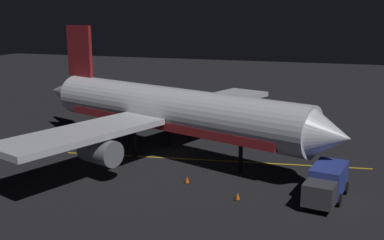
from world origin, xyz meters
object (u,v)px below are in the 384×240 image
at_px(airliner, 166,111).
at_px(traffic_cone_near_left, 238,196).
at_px(baggage_truck, 326,184).
at_px(ground_crew_worker, 316,145).
at_px(traffic_cone_near_right, 187,180).
at_px(catering_truck, 198,118).

bearing_deg(airliner, traffic_cone_near_left, 45.49).
xyz_separation_m(baggage_truck, ground_crew_worker, (-11.25, -1.45, -0.34)).
bearing_deg(baggage_truck, traffic_cone_near_right, -90.46).
relative_size(catering_truck, traffic_cone_near_right, 11.31).
height_order(baggage_truck, traffic_cone_near_left, baggage_truck).
relative_size(airliner, catering_truck, 5.43).
distance_m(airliner, ground_crew_worker, 14.38).
bearing_deg(traffic_cone_near_left, airliner, -134.51).
bearing_deg(baggage_truck, airliner, -114.62).
bearing_deg(traffic_cone_near_left, traffic_cone_near_right, -114.15).
xyz_separation_m(ground_crew_worker, traffic_cone_near_right, (11.17, -8.93, -0.64)).
distance_m(baggage_truck, ground_crew_worker, 11.35).
xyz_separation_m(baggage_truck, traffic_cone_near_left, (1.93, -5.90, -0.97)).
relative_size(airliner, baggage_truck, 5.89).
distance_m(ground_crew_worker, traffic_cone_near_left, 13.92).
relative_size(airliner, ground_crew_worker, 19.43).
height_order(airliner, ground_crew_worker, airliner).
height_order(airliner, baggage_truck, airliner).
distance_m(ground_crew_worker, traffic_cone_near_right, 14.31).
bearing_deg(traffic_cone_near_left, baggage_truck, 108.10).
bearing_deg(baggage_truck, ground_crew_worker, -172.64).
bearing_deg(airliner, baggage_truck, 65.38).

